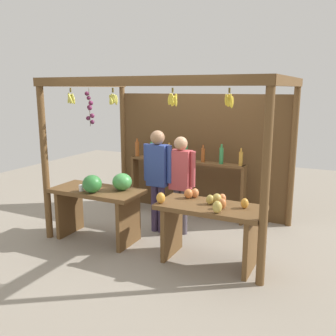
% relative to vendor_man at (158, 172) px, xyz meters
% --- Properties ---
extents(ground_plane, '(12.00, 12.00, 0.00)m').
position_rel_vendor_man_xyz_m(ground_plane, '(0.22, 0.12, -0.97)').
color(ground_plane, gray).
rests_on(ground_plane, ground).
extents(market_stall, '(3.34, 2.23, 2.39)m').
position_rel_vendor_man_xyz_m(market_stall, '(0.22, 0.61, 0.43)').
color(market_stall, brown).
rests_on(market_stall, ground).
extents(fruit_counter_left, '(1.35, 0.69, 1.04)m').
position_rel_vendor_man_xyz_m(fruit_counter_left, '(-0.60, -0.68, -0.31)').
color(fruit_counter_left, brown).
rests_on(fruit_counter_left, ground).
extents(fruit_counter_right, '(1.36, 0.64, 0.94)m').
position_rel_vendor_man_xyz_m(fruit_counter_right, '(1.10, -0.67, -0.37)').
color(fruit_counter_right, brown).
rests_on(fruit_counter_right, ground).
extents(bottle_shelf_unit, '(2.14, 0.22, 1.35)m').
position_rel_vendor_man_xyz_m(bottle_shelf_unit, '(0.05, 0.92, -0.16)').
color(bottle_shelf_unit, brown).
rests_on(bottle_shelf_unit, ground).
extents(vendor_man, '(0.48, 0.22, 1.62)m').
position_rel_vendor_man_xyz_m(vendor_man, '(0.00, 0.00, 0.00)').
color(vendor_man, '#3D3051').
rests_on(vendor_man, ground).
extents(vendor_woman, '(0.48, 0.21, 1.53)m').
position_rel_vendor_man_xyz_m(vendor_woman, '(0.35, 0.09, -0.06)').
color(vendor_woman, '#4D444F').
rests_on(vendor_woman, ground).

